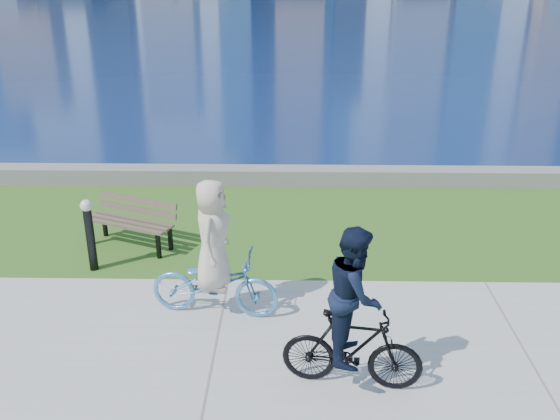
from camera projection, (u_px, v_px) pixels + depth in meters
The scene contains 7 objects.
ground at pixel (216, 347), 8.15m from camera, with size 320.00×320.00×0.00m, color #2C5516.
concrete_path at pixel (216, 346), 8.15m from camera, with size 80.00×3.50×0.02m, color #A7A6A1.
seawall at pixel (247, 175), 13.80m from camera, with size 90.00×0.50×0.35m, color slate.
park_bench at pixel (132, 218), 10.78m from camera, with size 1.68×1.11×0.82m.
bollard_lamp at pixel (89, 230), 9.86m from camera, with size 0.20×0.20×1.21m.
cyclist_woman at pixel (214, 266), 8.59m from camera, with size 0.86×1.87×2.01m.
cyclist_man at pixel (354, 322), 7.08m from camera, with size 0.72×1.69×2.04m.
Camera 1 is at (0.97, -6.81, 4.80)m, focal length 40.00 mm.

